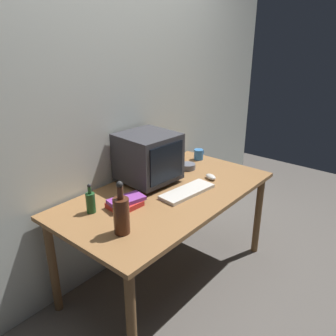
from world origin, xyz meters
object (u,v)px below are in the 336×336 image
object	(u,v)px
mug	(199,154)
book_stack	(125,203)
bottle_tall	(121,214)
computer_mouse	(211,177)
bottle_short	(91,202)
crt_monitor	(148,157)
keyboard	(187,191)
cd_spindle	(188,166)

from	to	relation	value
mug	book_stack	bearing A→B (deg)	-171.98
bottle_tall	book_stack	xyz separation A→B (m)	(0.22, 0.21, -0.09)
computer_mouse	bottle_short	bearing A→B (deg)	-175.57
crt_monitor	bottle_tall	xyz separation A→B (m)	(-0.60, -0.36, -0.08)
mug	bottle_short	bearing A→B (deg)	-178.48
bottle_short	computer_mouse	bearing A→B (deg)	-17.63
keyboard	mug	world-z (taller)	mug
crt_monitor	mug	xyz separation A→B (m)	(0.64, -0.01, -0.15)
crt_monitor	bottle_short	xyz separation A→B (m)	(-0.56, -0.04, -0.12)
keyboard	bottle_short	world-z (taller)	bottle_short
crt_monitor	bottle_tall	bearing A→B (deg)	-149.21
keyboard	bottle_short	distance (m)	0.67
crt_monitor	book_stack	world-z (taller)	crt_monitor
book_stack	crt_monitor	bearing A→B (deg)	21.81
book_stack	bottle_short	bearing A→B (deg)	148.74
keyboard	book_stack	world-z (taller)	book_stack
crt_monitor	bottle_short	size ratio (longest dim) A/B	2.15
keyboard	computer_mouse	xyz separation A→B (m)	(0.31, 0.01, 0.01)
book_stack	mug	distance (m)	1.03
keyboard	bottle_tall	xyz separation A→B (m)	(-0.63, -0.02, 0.10)
keyboard	bottle_tall	world-z (taller)	bottle_tall
keyboard	computer_mouse	distance (m)	0.31
mug	cd_spindle	size ratio (longest dim) A/B	1.00
bottle_tall	computer_mouse	bearing A→B (deg)	1.81
book_stack	computer_mouse	bearing A→B (deg)	-13.72
keyboard	cd_spindle	bearing A→B (deg)	41.95
keyboard	bottle_short	xyz separation A→B (m)	(-0.60, 0.30, 0.06)
cd_spindle	book_stack	bearing A→B (deg)	-174.20
crt_monitor	cd_spindle	xyz separation A→B (m)	(0.39, -0.07, -0.17)
bottle_tall	keyboard	bearing A→B (deg)	1.87
cd_spindle	crt_monitor	bearing A→B (deg)	169.41
book_stack	mug	size ratio (longest dim) A/B	2.09
computer_mouse	crt_monitor	bearing A→B (deg)	158.09
computer_mouse	cd_spindle	distance (m)	0.26
book_stack	bottle_tall	bearing A→B (deg)	-136.93
mug	crt_monitor	bearing A→B (deg)	179.22
computer_mouse	book_stack	world-z (taller)	book_stack
cd_spindle	bottle_tall	bearing A→B (deg)	-164.04
book_stack	mug	bearing A→B (deg)	8.02
computer_mouse	bottle_tall	size ratio (longest dim) A/B	0.32
crt_monitor	keyboard	distance (m)	0.38
keyboard	bottle_tall	bearing A→B (deg)	-172.16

